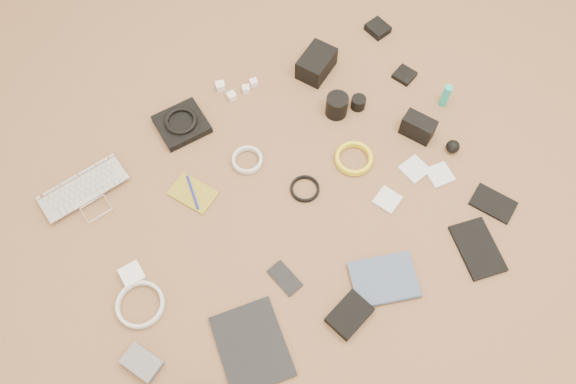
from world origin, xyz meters
TOP-DOWN VIEW (x-y plane):
  - laptop at (-0.54, 0.38)m, footprint 0.30×0.21m
  - headphone_pouch at (-0.14, 0.46)m, footprint 0.17×0.16m
  - headphones at (-0.14, 0.46)m, footprint 0.14×0.14m
  - charger_a at (0.06, 0.46)m, footprint 0.03×0.03m
  - charger_b at (0.05, 0.52)m, footprint 0.04×0.04m
  - charger_c at (0.16, 0.47)m, footprint 0.03×0.03m
  - charger_d at (0.13, 0.46)m, footprint 0.04×0.04m
  - dslr_camera at (0.39, 0.40)m, footprint 0.17×0.15m
  - lens_pouch at (0.70, 0.42)m, footprint 0.08×0.09m
  - notebook_olive at (-0.25, 0.21)m, footprint 0.15×0.17m
  - pen_blue at (-0.25, 0.21)m, footprint 0.04×0.13m
  - cable_white_a at (-0.03, 0.21)m, footprint 0.12×0.12m
  - lens_a at (0.34, 0.20)m, footprint 0.09×0.09m
  - lens_b at (0.42, 0.18)m, footprint 0.06×0.06m
  - card_reader at (0.64, 0.19)m, footprint 0.09×0.09m
  - power_brick at (-0.54, 0.06)m, footprint 0.07×0.07m
  - cable_white_b at (-0.56, -0.03)m, footprint 0.16×0.16m
  - cable_black at (0.07, 0.01)m, footprint 0.10×0.10m
  - cable_yellow at (0.27, 0.01)m, footprint 0.16×0.16m
  - flash at (0.52, -0.03)m, footprint 0.10×0.13m
  - lens_cleaner at (0.68, 0.02)m, footprint 0.03×0.03m
  - battery_charger at (-0.64, -0.19)m, footprint 0.11×0.13m
  - tablet at (-0.35, -0.32)m, footprint 0.24×0.28m
  - phone at (-0.16, -0.21)m, footprint 0.07×0.11m
  - filter_case_left at (0.27, -0.17)m, footprint 0.10×0.10m
  - filter_case_mid at (0.42, -0.14)m, footprint 0.09×0.09m
  - filter_case_right at (0.48, -0.20)m, footprint 0.09×0.09m
  - air_blower at (0.58, -0.15)m, footprint 0.06×0.06m
  - drive_case at (-0.06, -0.41)m, footprint 0.14×0.11m
  - paperback at (0.06, -0.45)m, footprint 0.24×0.21m
  - notebook_black_a at (0.40, -0.47)m, footprint 0.17×0.21m
  - notebook_black_b at (0.55, -0.38)m, footprint 0.14×0.16m

SIDE VIEW (x-z plane):
  - phone at x=-0.16m, z-range 0.00..0.01m
  - notebook_olive at x=-0.25m, z-range 0.00..0.01m
  - cable_black at x=0.07m, z-range 0.00..0.01m
  - filter_case_left at x=0.27m, z-range 0.00..0.01m
  - filter_case_right at x=0.48m, z-range 0.00..0.01m
  - tablet at x=-0.35m, z-range 0.00..0.01m
  - filter_case_mid at x=0.42m, z-range 0.00..0.01m
  - notebook_black_b at x=0.55m, z-range 0.00..0.01m
  - cable_white_b at x=-0.56m, z-range 0.00..0.01m
  - cable_white_a at x=-0.03m, z-range 0.00..0.01m
  - notebook_black_a at x=0.40m, z-range 0.00..0.01m
  - cable_yellow at x=0.27m, z-range 0.00..0.01m
  - card_reader at x=0.64m, z-range 0.00..0.02m
  - paperback at x=0.06m, z-range 0.00..0.02m
  - laptop at x=-0.54m, z-range 0.00..0.02m
  - pen_blue at x=-0.25m, z-range 0.01..0.02m
  - charger_c at x=0.16m, z-range 0.00..0.02m
  - charger_d at x=0.13m, z-range 0.00..0.03m
  - charger_a at x=0.06m, z-range 0.00..0.03m
  - power_brick at x=-0.54m, z-range 0.00..0.03m
  - lens_pouch at x=0.70m, z-range 0.00..0.03m
  - headphone_pouch at x=-0.14m, z-range 0.00..0.03m
  - charger_b at x=0.05m, z-range 0.00..0.03m
  - battery_charger at x=-0.64m, z-range 0.00..0.03m
  - drive_case at x=-0.06m, z-range 0.00..0.03m
  - air_blower at x=0.58m, z-range 0.00..0.05m
  - lens_b at x=0.42m, z-range 0.00..0.05m
  - headphones at x=-0.14m, z-range 0.03..0.04m
  - dslr_camera at x=0.39m, z-range 0.00..0.08m
  - flash at x=0.52m, z-range 0.00..0.08m
  - lens_a at x=0.34m, z-range 0.00..0.08m
  - lens_cleaner at x=0.68m, z-range 0.00..0.10m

